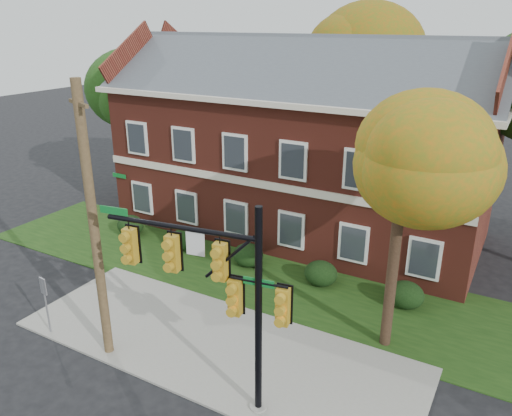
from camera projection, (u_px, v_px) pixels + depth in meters
The scene contains 15 objects.
ground at pixel (197, 363), 16.15m from camera, with size 120.00×120.00×0.00m, color black.
sidewalk at pixel (214, 345), 16.95m from camera, with size 14.00×5.00×0.08m, color gray.
grass_strip at pixel (281, 283), 21.03m from camera, with size 30.00×6.00×0.04m, color #193811.
apartment_building at pixel (300, 135), 25.03m from camera, with size 18.80×8.80×9.74m.
hedge_far_left at pixel (131, 225), 25.56m from camera, with size 1.40×1.26×1.05m, color black.
hedge_left at pixel (185, 239), 23.95m from camera, with size 1.40×1.26×1.05m, color black.
hedge_center at pixel (248, 255), 22.34m from camera, with size 1.40×1.26×1.05m, color black.
hedge_right at pixel (321, 273), 20.73m from camera, with size 1.40×1.26×1.05m, color black.
hedge_far_right at pixel (406, 295), 19.12m from camera, with size 1.40×1.26×1.05m, color black.
tree_near_right at pixel (412, 157), 14.53m from camera, with size 4.50×4.25×8.58m.
tree_left_rear at pixel (135, 90), 28.00m from camera, with size 5.40×5.10×8.88m.
tree_far_rear at pixel (379, 48), 29.43m from camera, with size 6.84×6.46×11.52m.
traffic_signal at pixel (219, 284), 13.22m from camera, with size 5.51×1.01×6.19m.
utility_pole at pixel (94, 227), 15.05m from camera, with size 1.31×0.66×8.94m.
sign_post at pixel (45, 296), 17.13m from camera, with size 0.32×0.07×2.21m.
Camera 1 is at (8.22, -10.66, 10.42)m, focal length 35.00 mm.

